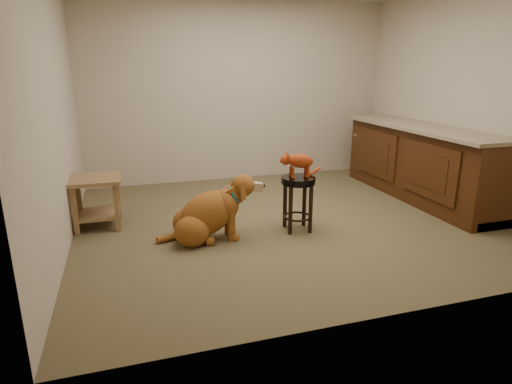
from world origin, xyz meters
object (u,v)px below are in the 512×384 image
object	(u,v)px
side_table	(96,194)
tabby_kitten	(298,162)
padded_stool	(298,193)
golden_retriever	(208,215)
wood_stool	(369,156)

from	to	relation	value
side_table	tabby_kitten	world-z (taller)	tabby_kitten
padded_stool	side_table	bearing A→B (deg)	160.09
golden_retriever	tabby_kitten	world-z (taller)	tabby_kitten
wood_stool	side_table	world-z (taller)	wood_stool
side_table	golden_retriever	xyz separation A→B (m)	(1.05, -0.70, -0.10)
padded_stool	golden_retriever	world-z (taller)	golden_retriever
golden_retriever	tabby_kitten	size ratio (longest dim) A/B	2.28
golden_retriever	padded_stool	bearing A→B (deg)	2.63
side_table	tabby_kitten	distance (m)	2.14
padded_stool	golden_retriever	bearing A→B (deg)	178.74
padded_stool	tabby_kitten	size ratio (longest dim) A/B	1.20
tabby_kitten	side_table	bearing A→B (deg)	165.85
golden_retriever	side_table	bearing A→B (deg)	150.28
wood_stool	side_table	size ratio (longest dim) A/B	1.25
padded_stool	wood_stool	world-z (taller)	wood_stool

